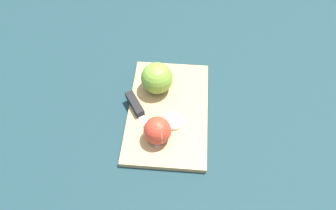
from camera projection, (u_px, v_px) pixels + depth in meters
ground_plane at (168, 113)px, 0.86m from camera, size 4.00×4.00×0.00m
cutting_board at (168, 111)px, 0.86m from camera, size 0.35×0.24×0.01m
apple_half_left at (157, 78)px, 0.86m from camera, size 0.08×0.08×0.08m
apple_half_right at (158, 130)px, 0.77m from camera, size 0.07×0.07×0.07m
knife at (136, 107)px, 0.84m from camera, size 0.15×0.12×0.02m
apple_slice at (173, 121)px, 0.82m from camera, size 0.05×0.05×0.01m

